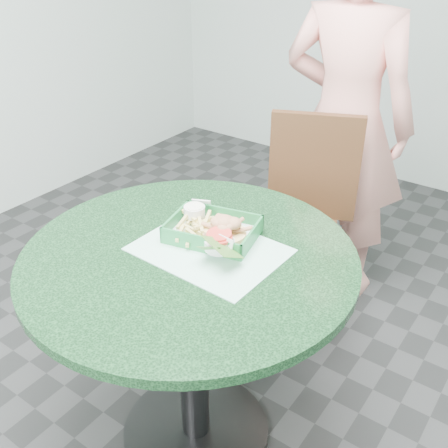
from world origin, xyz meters
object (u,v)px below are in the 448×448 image
Objects in this scene: food_basket at (213,238)px; sauce_ramekin at (201,215)px; dining_chair at (301,211)px; diner_person at (348,105)px; crab_sandwich at (222,235)px; cafe_table at (191,305)px.

food_basket is 0.10m from sauce_ramekin.
dining_chair is at bearing 88.25° from sauce_ramekin.
diner_person is 7.09× the size of food_basket.
diner_person is at bearing 88.03° from sauce_ramekin.
dining_chair reaches higher than sauce_ramekin.
crab_sandwich reaches higher than food_basket.
diner_person reaches higher than sauce_ramekin.
cafe_table is 14.65× the size of sauce_ramekin.
diner_person is at bearing 92.55° from food_basket.
food_basket is (0.05, -1.03, -0.14)m from diner_person.
cafe_table is at bearing -109.72° from dining_chair.
cafe_table is 7.52× the size of crab_sandwich.
food_basket is 3.87× the size of sauce_ramekin.
dining_chair is (-0.05, 0.80, -0.05)m from cafe_table.
dining_chair reaches higher than food_basket.
crab_sandwich is at bearing 92.36° from diner_person.
dining_chair is 0.51× the size of diner_person.
cafe_table is 0.53× the size of diner_person.
food_basket is at bearing -28.39° from sauce_ramekin.
sauce_ramekin is (-0.02, -0.65, 0.27)m from dining_chair.
diner_person is at bearing 63.98° from dining_chair.
crab_sandwich reaches higher than sauce_ramekin.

